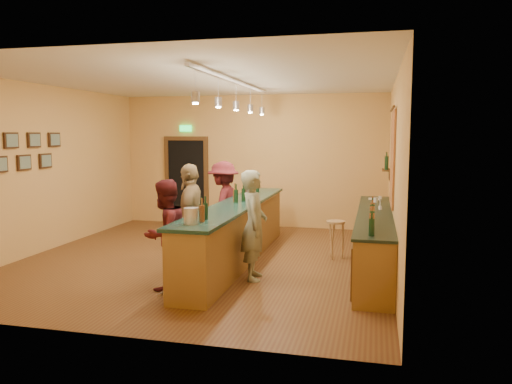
% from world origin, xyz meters
% --- Properties ---
extents(floor, '(7.00, 7.00, 0.00)m').
position_xyz_m(floor, '(0.00, 0.00, 0.00)').
color(floor, '#582F19').
rests_on(floor, ground).
extents(ceiling, '(6.50, 7.00, 0.02)m').
position_xyz_m(ceiling, '(0.00, 0.00, 3.20)').
color(ceiling, silver).
rests_on(ceiling, wall_back).
extents(wall_back, '(6.50, 0.02, 3.20)m').
position_xyz_m(wall_back, '(0.00, 3.50, 1.60)').
color(wall_back, '#D9A451').
rests_on(wall_back, floor).
extents(wall_front, '(6.50, 0.02, 3.20)m').
position_xyz_m(wall_front, '(0.00, -3.50, 1.60)').
color(wall_front, '#D9A451').
rests_on(wall_front, floor).
extents(wall_left, '(0.02, 7.00, 3.20)m').
position_xyz_m(wall_left, '(-3.25, 0.00, 1.60)').
color(wall_left, '#D9A451').
rests_on(wall_left, floor).
extents(wall_right, '(0.02, 7.00, 3.20)m').
position_xyz_m(wall_right, '(3.25, 0.00, 1.60)').
color(wall_right, '#D9A451').
rests_on(wall_right, floor).
extents(doorway, '(1.15, 0.09, 2.48)m').
position_xyz_m(doorway, '(-1.70, 3.47, 1.13)').
color(doorway, black).
rests_on(doorway, wall_back).
extents(tapestry, '(0.03, 1.40, 1.60)m').
position_xyz_m(tapestry, '(3.23, 0.40, 1.85)').
color(tapestry, maroon).
rests_on(tapestry, wall_right).
extents(bottle_shelf, '(0.17, 0.55, 0.54)m').
position_xyz_m(bottle_shelf, '(3.17, 1.90, 1.67)').
color(bottle_shelf, '#4A3116').
rests_on(bottle_shelf, wall_right).
extents(picture_grid, '(0.06, 2.20, 0.70)m').
position_xyz_m(picture_grid, '(-3.21, -0.75, 1.95)').
color(picture_grid, '#382111').
rests_on(picture_grid, wall_left).
extents(back_counter, '(0.60, 4.55, 1.27)m').
position_xyz_m(back_counter, '(2.97, 0.18, 0.49)').
color(back_counter, olive).
rests_on(back_counter, floor).
extents(tasting_bar, '(0.73, 5.10, 1.38)m').
position_xyz_m(tasting_bar, '(0.59, -0.00, 0.61)').
color(tasting_bar, olive).
rests_on(tasting_bar, floor).
extents(pendant_track, '(0.11, 4.60, 0.50)m').
position_xyz_m(pendant_track, '(0.59, -0.00, 2.98)').
color(pendant_track, silver).
rests_on(pendant_track, ceiling).
extents(bartender, '(0.52, 0.69, 1.71)m').
position_xyz_m(bartender, '(1.14, -0.96, 0.86)').
color(bartender, gray).
rests_on(bartender, floor).
extents(customer_a, '(0.80, 0.92, 1.61)m').
position_xyz_m(customer_a, '(-0.01, -1.73, 0.80)').
color(customer_a, '#59191E').
rests_on(customer_a, floor).
extents(customer_b, '(0.63, 1.11, 1.79)m').
position_xyz_m(customer_b, '(0.04, -0.81, 0.89)').
color(customer_b, '#997A51').
rests_on(customer_b, floor).
extents(customer_c, '(0.76, 1.18, 1.73)m').
position_xyz_m(customer_c, '(0.04, 1.00, 0.86)').
color(customer_c, '#59191E').
rests_on(customer_c, floor).
extents(bar_stool, '(0.34, 0.34, 0.70)m').
position_xyz_m(bar_stool, '(2.28, 0.63, 0.55)').
color(bar_stool, olive).
rests_on(bar_stool, floor).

